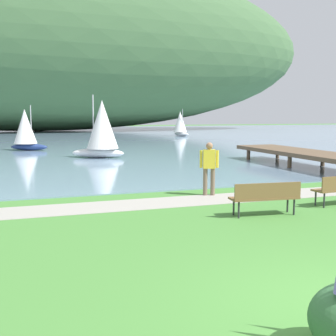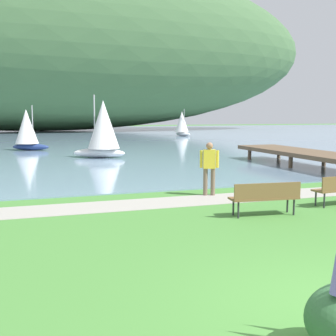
% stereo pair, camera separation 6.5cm
% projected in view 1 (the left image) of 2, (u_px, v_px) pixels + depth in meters
% --- Properties ---
extents(bay_water, '(180.00, 80.00, 0.04)m').
position_uv_depth(bay_water, '(60.00, 136.00, 51.85)').
color(bay_water, '#7A99B2').
rests_on(bay_water, ground).
extents(distant_hillside, '(90.58, 28.00, 27.15)m').
position_uv_depth(distant_hillside, '(37.00, 43.00, 65.29)').
color(distant_hillside, '#42663D').
rests_on(distant_hillside, bay_water).
extents(shoreline_path, '(60.00, 1.50, 0.01)m').
position_uv_depth(shoreline_path, '(171.00, 202.00, 12.61)').
color(shoreline_path, '#A39E93').
rests_on(shoreline_path, ground).
extents(park_bench_near_camera, '(1.84, 0.65, 0.88)m').
position_uv_depth(park_bench_near_camera, '(266.00, 196.00, 10.86)').
color(park_bench_near_camera, brown).
rests_on(park_bench_near_camera, ground).
extents(person_at_shoreline, '(0.58, 0.33, 1.71)m').
position_uv_depth(person_at_shoreline, '(209.00, 165.00, 13.55)').
color(person_at_shoreline, '#72604C').
rests_on(person_at_shoreline, ground).
extents(sailboat_nearest_to_shore, '(3.22, 2.53, 3.72)m').
position_uv_depth(sailboat_nearest_to_shore, '(102.00, 128.00, 25.09)').
color(sailboat_nearest_to_shore, white).
rests_on(sailboat_nearest_to_shore, bay_water).
extents(sailboat_mid_bay, '(2.80, 2.18, 3.22)m').
position_uv_depth(sailboat_mid_bay, '(26.00, 129.00, 30.48)').
color(sailboat_mid_bay, navy).
rests_on(sailboat_mid_bay, bay_water).
extents(sailboat_toward_hillside, '(2.00, 2.86, 3.23)m').
position_uv_depth(sailboat_toward_hillside, '(180.00, 123.00, 51.15)').
color(sailboat_toward_hillside, white).
rests_on(sailboat_toward_hillside, bay_water).
extents(pier_dock, '(2.40, 10.00, 0.80)m').
position_uv_depth(pier_dock, '(307.00, 154.00, 20.75)').
color(pier_dock, brown).
rests_on(pier_dock, ground).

